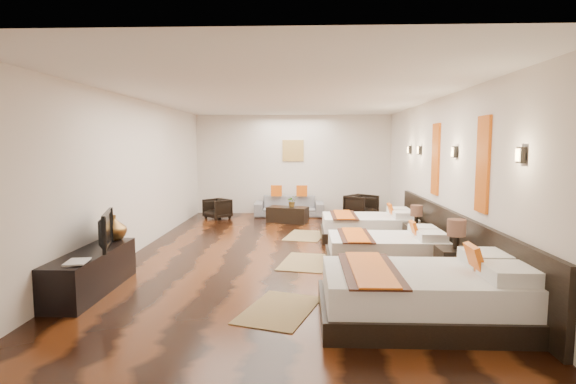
{
  "coord_description": "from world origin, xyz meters",
  "views": [
    {
      "loc": [
        0.34,
        -8.03,
        1.96
      ],
      "look_at": [
        0.03,
        0.16,
        1.1
      ],
      "focal_mm": 28.04,
      "sensor_mm": 36.0,
      "label": 1
    }
  ],
  "objects_px": {
    "figurine": "(114,227)",
    "armchair_right": "(361,207)",
    "tv": "(101,230)",
    "armchair_left": "(217,209)",
    "book": "(66,263)",
    "bed_near": "(427,295)",
    "coffee_table": "(288,215)",
    "nightstand_b": "(416,233)",
    "bed_far": "(369,227)",
    "tv_console": "(92,272)",
    "bed_mid": "(387,250)",
    "table_plant": "(292,201)",
    "sofa": "(289,206)",
    "nightstand_a": "(455,262)"
  },
  "relations": [
    {
      "from": "figurine",
      "to": "armchair_right",
      "type": "height_order",
      "value": "figurine"
    },
    {
      "from": "tv",
      "to": "armchair_left",
      "type": "relative_size",
      "value": 1.48
    },
    {
      "from": "book",
      "to": "armchair_left",
      "type": "distance_m",
      "value": 6.64
    },
    {
      "from": "bed_near",
      "to": "coffee_table",
      "type": "bearing_deg",
      "value": 105.79
    },
    {
      "from": "bed_near",
      "to": "nightstand_b",
      "type": "relative_size",
      "value": 2.77
    },
    {
      "from": "bed_near",
      "to": "bed_far",
      "type": "height_order",
      "value": "bed_near"
    },
    {
      "from": "tv_console",
      "to": "figurine",
      "type": "relative_size",
      "value": 4.84
    },
    {
      "from": "figurine",
      "to": "coffee_table",
      "type": "bearing_deg",
      "value": 63.1
    },
    {
      "from": "bed_mid",
      "to": "tv",
      "type": "xyz_separation_m",
      "value": [
        -4.14,
        -1.3,
        0.55
      ]
    },
    {
      "from": "nightstand_b",
      "to": "armchair_left",
      "type": "distance_m",
      "value": 5.51
    },
    {
      "from": "nightstand_b",
      "to": "tv",
      "type": "bearing_deg",
      "value": -152.92
    },
    {
      "from": "bed_mid",
      "to": "bed_far",
      "type": "distance_m",
      "value": 2.07
    },
    {
      "from": "book",
      "to": "armchair_left",
      "type": "height_order",
      "value": "book"
    },
    {
      "from": "coffee_table",
      "to": "bed_mid",
      "type": "bearing_deg",
      "value": -65.79
    },
    {
      "from": "nightstand_b",
      "to": "book",
      "type": "xyz_separation_m",
      "value": [
        -4.95,
        -3.34,
        0.27
      ]
    },
    {
      "from": "bed_far",
      "to": "coffee_table",
      "type": "height_order",
      "value": "bed_far"
    },
    {
      "from": "bed_far",
      "to": "armchair_right",
      "type": "distance_m",
      "value": 2.59
    },
    {
      "from": "nightstand_b",
      "to": "book",
      "type": "height_order",
      "value": "nightstand_b"
    },
    {
      "from": "coffee_table",
      "to": "table_plant",
      "type": "bearing_deg",
      "value": -6.08
    },
    {
      "from": "armchair_right",
      "to": "coffee_table",
      "type": "distance_m",
      "value": 2.06
    },
    {
      "from": "bed_near",
      "to": "bed_mid",
      "type": "relative_size",
      "value": 1.2
    },
    {
      "from": "figurine",
      "to": "sofa",
      "type": "distance_m",
      "value": 6.29
    },
    {
      "from": "nightstand_a",
      "to": "armchair_right",
      "type": "bearing_deg",
      "value": 96.02
    },
    {
      "from": "bed_far",
      "to": "table_plant",
      "type": "distance_m",
      "value": 2.54
    },
    {
      "from": "tv",
      "to": "book",
      "type": "bearing_deg",
      "value": 159.5
    },
    {
      "from": "tv",
      "to": "book",
      "type": "relative_size",
      "value": 2.65
    },
    {
      "from": "bed_mid",
      "to": "table_plant",
      "type": "distance_m",
      "value": 4.32
    },
    {
      "from": "book",
      "to": "nightstand_a",
      "type": "bearing_deg",
      "value": 12.47
    },
    {
      "from": "bed_far",
      "to": "figurine",
      "type": "xyz_separation_m",
      "value": [
        -4.19,
        -2.84,
        0.48
      ]
    },
    {
      "from": "sofa",
      "to": "bed_far",
      "type": "bearing_deg",
      "value": -60.21
    },
    {
      "from": "armchair_right",
      "to": "bed_mid",
      "type": "bearing_deg",
      "value": -139.22
    },
    {
      "from": "figurine",
      "to": "armchair_left",
      "type": "xyz_separation_m",
      "value": [
        0.51,
        5.24,
        -0.47
      ]
    },
    {
      "from": "bed_mid",
      "to": "tv_console",
      "type": "bearing_deg",
      "value": -160.11
    },
    {
      "from": "armchair_right",
      "to": "table_plant",
      "type": "height_order",
      "value": "table_plant"
    },
    {
      "from": "bed_near",
      "to": "armchair_left",
      "type": "relative_size",
      "value": 3.88
    },
    {
      "from": "armchair_right",
      "to": "figurine",
      "type": "bearing_deg",
      "value": -176.07
    },
    {
      "from": "nightstand_a",
      "to": "sofa",
      "type": "distance_m",
      "value": 6.58
    },
    {
      "from": "bed_near",
      "to": "tv",
      "type": "distance_m",
      "value": 4.31
    },
    {
      "from": "nightstand_b",
      "to": "armchair_left",
      "type": "height_order",
      "value": "nightstand_b"
    },
    {
      "from": "armchair_right",
      "to": "table_plant",
      "type": "distance_m",
      "value": 1.96
    },
    {
      "from": "book",
      "to": "armchair_left",
      "type": "bearing_deg",
      "value": 85.57
    },
    {
      "from": "book",
      "to": "figurine",
      "type": "bearing_deg",
      "value": 90.0
    },
    {
      "from": "nightstand_b",
      "to": "tv_console",
      "type": "bearing_deg",
      "value": -151.23
    },
    {
      "from": "tv_console",
      "to": "bed_far",
      "type": "bearing_deg",
      "value": 40.56
    },
    {
      "from": "tv",
      "to": "coffee_table",
      "type": "xyz_separation_m",
      "value": [
        2.36,
        5.28,
        -0.6
      ]
    },
    {
      "from": "figurine",
      "to": "sofa",
      "type": "bearing_deg",
      "value": 67.45
    },
    {
      "from": "bed_near",
      "to": "figurine",
      "type": "distance_m",
      "value": 4.52
    },
    {
      "from": "bed_near",
      "to": "armchair_left",
      "type": "bearing_deg",
      "value": 118.31
    },
    {
      "from": "bed_mid",
      "to": "armchair_right",
      "type": "xyz_separation_m",
      "value": [
        0.15,
        4.66,
        0.07
      ]
    },
    {
      "from": "tv_console",
      "to": "sofa",
      "type": "relative_size",
      "value": 0.95
    }
  ]
}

